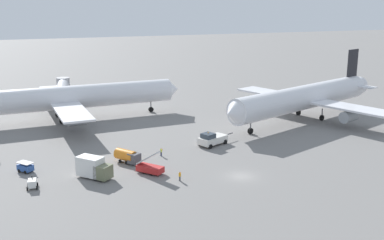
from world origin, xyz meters
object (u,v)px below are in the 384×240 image
object	(u,v)px
airliner_at_gate_left	(72,98)
gse_stair_truck_yellow	(150,167)
jet_bridge	(62,87)
gse_gpu_cart_small	(32,183)
gse_catering_truck_tall	(94,168)
ground_crew_ramp_agent_by_cones	(180,176)
pushback_tug	(212,139)
ground_crew_wing_walker_right	(161,152)
gse_fuel_bowser_stubby	(128,156)
gse_baggage_cart_near_cluster	(25,167)
airliner_being_pushed	(304,98)

from	to	relation	value
airliner_at_gate_left	gse_stair_truck_yellow	xyz separation A→B (m)	(7.91, -41.82, -4.34)
jet_bridge	gse_gpu_cart_small	bearing A→B (deg)	-99.38
airliner_at_gate_left	gse_catering_truck_tall	size ratio (longest dim) A/B	9.11
airliner_at_gate_left	ground_crew_ramp_agent_by_cones	world-z (taller)	airliner_at_gate_left
pushback_tug	ground_crew_wing_walker_right	distance (m)	11.86
gse_gpu_cart_small	gse_fuel_bowser_stubby	bearing A→B (deg)	21.14
gse_baggage_cart_near_cluster	jet_bridge	xyz separation A→B (m)	(11.50, 56.78, 3.16)
ground_crew_ramp_agent_by_cones	ground_crew_wing_walker_right	bearing A→B (deg)	86.78
airliner_being_pushed	gse_gpu_cart_small	xyz separation A→B (m)	(-62.80, -22.56, -4.59)
gse_gpu_cart_small	ground_crew_ramp_agent_by_cones	bearing A→B (deg)	-12.33
gse_baggage_cart_near_cluster	ground_crew_wing_walker_right	xyz separation A→B (m)	(23.81, 0.23, -0.07)
gse_catering_truck_tall	gse_gpu_cart_small	distance (m)	9.70
airliner_being_pushed	gse_fuel_bowser_stubby	world-z (taller)	airliner_being_pushed
ground_crew_wing_walker_right	airliner_being_pushed	bearing A→B (deg)	19.97
ground_crew_wing_walker_right	jet_bridge	size ratio (longest dim) A/B	0.09
gse_fuel_bowser_stubby	jet_bridge	world-z (taller)	jet_bridge
airliner_being_pushed	gse_fuel_bowser_stubby	xyz separation A→B (m)	(-46.42, -16.23, -4.05)
jet_bridge	gse_stair_truck_yellow	bearing A→B (deg)	-82.92
airliner_being_pushed	jet_bridge	bearing A→B (deg)	141.07
ground_crew_wing_walker_right	ground_crew_ramp_agent_by_cones	bearing A→B (deg)	-93.22
airliner_at_gate_left	gse_gpu_cart_small	bearing A→B (deg)	-104.42
airliner_at_gate_left	gse_stair_truck_yellow	size ratio (longest dim) A/B	11.45
gse_fuel_bowser_stubby	gse_catering_truck_tall	bearing A→B (deg)	-142.50
airliner_at_gate_left	ground_crew_wing_walker_right	xyz separation A→B (m)	(12.21, -33.84, -4.57)
gse_gpu_cart_small	gse_fuel_bowser_stubby	distance (m)	17.56
gse_baggage_cart_near_cluster	gse_gpu_cart_small	bearing A→B (deg)	-84.10
pushback_tug	gse_fuel_bowser_stubby	distance (m)	18.71
gse_gpu_cart_small	ground_crew_ramp_agent_by_cones	world-z (taller)	gse_gpu_cart_small
airliner_being_pushed	ground_crew_ramp_agent_by_cones	size ratio (longest dim) A/B	32.25
ground_crew_wing_walker_right	jet_bridge	distance (m)	57.96
airliner_being_pushed	ground_crew_wing_walker_right	xyz separation A→B (m)	(-39.80, -14.46, -4.58)
airliner_at_gate_left	airliner_being_pushed	world-z (taller)	airliner_at_gate_left
gse_fuel_bowser_stubby	gse_stair_truck_yellow	bearing A→B (deg)	-69.45
ground_crew_wing_walker_right	gse_baggage_cart_near_cluster	bearing A→B (deg)	-179.44
gse_stair_truck_yellow	gse_fuel_bowser_stubby	size ratio (longest dim) A/B	0.93
jet_bridge	ground_crew_ramp_agent_by_cones	bearing A→B (deg)	-80.54
pushback_tug	gse_gpu_cart_small	bearing A→B (deg)	-162.06
gse_catering_truck_tall	gse_baggage_cart_near_cluster	size ratio (longest dim) A/B	1.92
gse_stair_truck_yellow	ground_crew_wing_walker_right	distance (m)	9.06
ground_crew_wing_walker_right	ground_crew_ramp_agent_by_cones	distance (m)	12.99
pushback_tug	gse_stair_truck_yellow	size ratio (longest dim) A/B	1.92
airliner_at_gate_left	gse_catering_truck_tall	world-z (taller)	airliner_at_gate_left
ground_crew_wing_walker_right	gse_stair_truck_yellow	bearing A→B (deg)	-118.32
airliner_at_gate_left	ground_crew_wing_walker_right	bearing A→B (deg)	-70.16
ground_crew_ramp_agent_by_cones	jet_bridge	distance (m)	70.55
gse_baggage_cart_near_cluster	airliner_being_pushed	bearing A→B (deg)	13.01
ground_crew_ramp_agent_by_cones	gse_stair_truck_yellow	bearing A→B (deg)	125.57
gse_gpu_cart_small	airliner_being_pushed	bearing A→B (deg)	19.76
ground_crew_ramp_agent_by_cones	airliner_being_pushed	bearing A→B (deg)	34.09
gse_stair_truck_yellow	ground_crew_ramp_agent_by_cones	distance (m)	6.14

